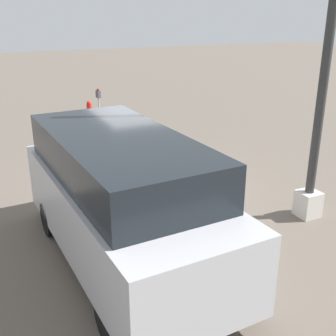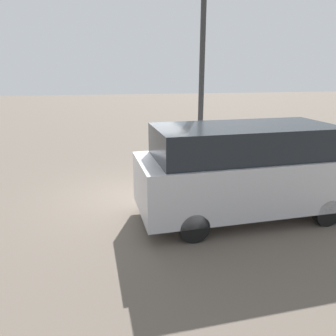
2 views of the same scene
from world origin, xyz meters
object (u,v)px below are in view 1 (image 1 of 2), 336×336
fire_hydrant (90,112)px  lamp_post (321,99)px  parking_meter_near (189,159)px  parking_meter_far (99,99)px  parked_van (122,198)px

fire_hydrant → lamp_post: bearing=11.6°
parking_meter_near → fire_hydrant: (-7.89, -0.13, -0.55)m
parking_meter_near → parking_meter_far: bearing=166.5°
lamp_post → fire_hydrant: size_ratio=7.90×
parked_van → fire_hydrant: parked_van is taller
fire_hydrant → parked_van: bearing=-12.1°
parking_meter_far → lamp_post: bearing=-1.6°
parking_meter_far → lamp_post: (8.89, 1.86, 1.43)m
parked_van → fire_hydrant: size_ratio=6.15×
lamp_post → fire_hydrant: lamp_post is taller
parking_meter_near → lamp_post: lamp_post is taller
parking_meter_near → parked_van: parked_van is taller
parking_meter_far → fire_hydrant: size_ratio=1.70×
lamp_post → parked_van: 4.29m
parking_meter_near → parked_van: size_ratio=0.25×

